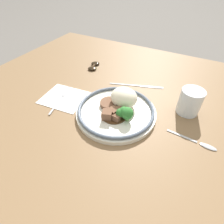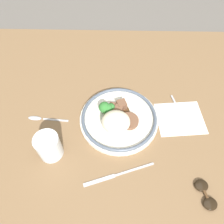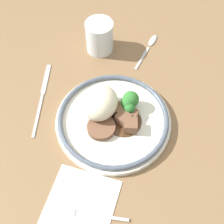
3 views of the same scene
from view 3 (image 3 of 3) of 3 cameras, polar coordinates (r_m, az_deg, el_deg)
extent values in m
plane|color=#5B5651|center=(0.83, -1.24, 0.02)|extent=(8.00, 8.00, 0.00)
cube|color=brown|center=(0.82, -1.26, 0.60)|extent=(1.46, 1.16, 0.03)
cube|color=white|center=(0.69, -6.08, -17.24)|extent=(0.18, 0.16, 0.00)
cylinder|color=silver|center=(0.77, 0.22, -1.71)|extent=(0.28, 0.28, 0.02)
torus|color=#4C5666|center=(0.76, 0.22, -1.17)|extent=(0.27, 0.27, 0.01)
ellipsoid|color=beige|center=(0.75, -2.34, 1.73)|extent=(0.10, 0.09, 0.07)
cylinder|color=brown|center=(0.74, -1.98, -2.85)|extent=(0.07, 0.07, 0.01)
cylinder|color=#472D19|center=(0.76, 2.10, -1.66)|extent=(0.09, 0.09, 0.00)
cube|color=brown|center=(0.74, 3.42, -2.50)|extent=(0.04, 0.04, 0.03)
cube|color=brown|center=(0.76, 3.75, -0.53)|extent=(0.03, 0.03, 0.02)
cube|color=brown|center=(0.75, 2.08, -1.24)|extent=(0.04, 0.04, 0.03)
cube|color=brown|center=(0.76, 1.44, 0.20)|extent=(0.04, 0.04, 0.03)
cube|color=brown|center=(0.75, 1.64, -1.36)|extent=(0.03, 0.03, 0.02)
cylinder|color=#5B8E47|center=(0.77, 2.75, 0.65)|extent=(0.01, 0.01, 0.02)
sphere|color=#2D702D|center=(0.75, 2.81, 1.55)|extent=(0.03, 0.03, 0.03)
cylinder|color=#5B8E47|center=(0.77, 3.08, -0.04)|extent=(0.01, 0.01, 0.01)
sphere|color=#2D702D|center=(0.75, 3.14, 0.74)|extent=(0.03, 0.03, 0.03)
cylinder|color=#5B8E47|center=(0.78, 3.37, 1.36)|extent=(0.01, 0.01, 0.02)
sphere|color=#2D702D|center=(0.76, 3.45, 2.34)|extent=(0.04, 0.04, 0.04)
cylinder|color=yellow|center=(0.91, -2.26, 12.90)|extent=(0.07, 0.07, 0.06)
cylinder|color=silver|center=(0.90, -2.30, 13.63)|extent=(0.08, 0.08, 0.09)
cube|color=#ADADB2|center=(0.68, -1.70, -18.58)|extent=(0.03, 0.11, 0.00)
cube|color=#ADADB2|center=(0.69, -9.52, -17.35)|extent=(0.03, 0.07, 0.00)
cube|color=#ADADB2|center=(0.81, -13.35, -0.36)|extent=(0.13, 0.05, 0.00)
cube|color=#ADADB2|center=(0.87, -11.98, 5.95)|extent=(0.10, 0.04, 0.00)
cube|color=#ADADB2|center=(0.91, 5.54, 9.80)|extent=(0.09, 0.01, 0.00)
ellipsoid|color=#ADADB2|center=(0.96, 7.45, 12.85)|extent=(0.05, 0.02, 0.01)
camera|label=1|loc=(0.67, 47.01, 20.29)|focal=28.00mm
camera|label=2|loc=(0.70, -51.81, 44.62)|focal=35.00mm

